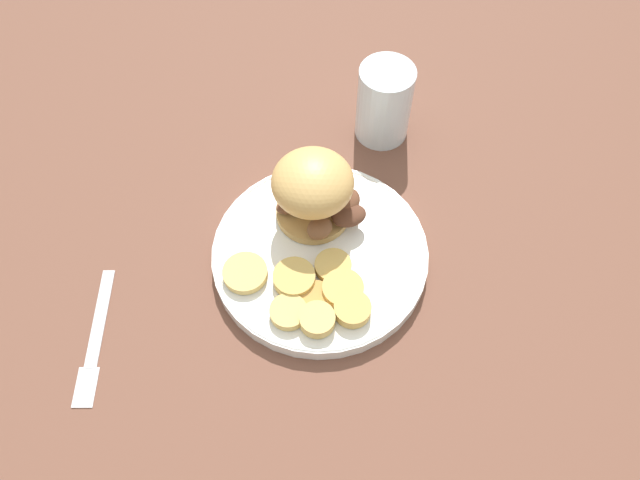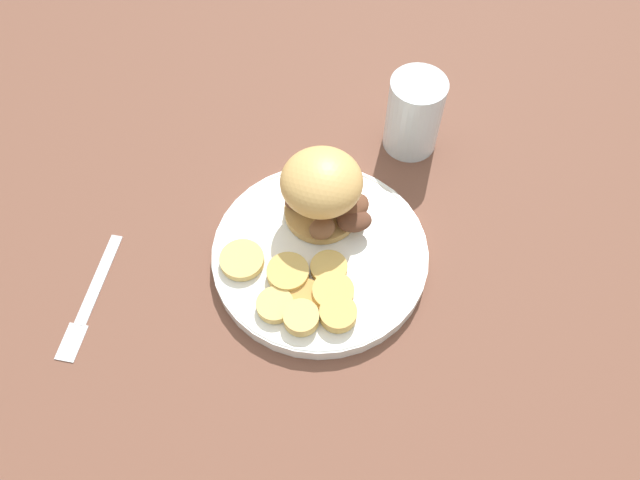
{
  "view_description": "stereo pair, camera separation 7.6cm",
  "coord_description": "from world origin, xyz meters",
  "views": [
    {
      "loc": [
        0.33,
        -0.21,
        0.7
      ],
      "look_at": [
        0.0,
        0.0,
        0.05
      ],
      "focal_mm": 35.0,
      "sensor_mm": 36.0,
      "label": 1
    },
    {
      "loc": [
        0.37,
        -0.14,
        0.7
      ],
      "look_at": [
        0.0,
        0.0,
        0.05
      ],
      "focal_mm": 35.0,
      "sensor_mm": 36.0,
      "label": 2
    }
  ],
  "objects": [
    {
      "name": "potato_round_2",
      "position": [
        0.08,
        -0.06,
        0.03
      ],
      "size": [
        0.04,
        0.04,
        0.02
      ],
      "primitive_type": "cylinder",
      "color": "#DBB766",
      "rests_on": "dinner_plate"
    },
    {
      "name": "potato_round_6",
      "position": [
        0.09,
        -0.01,
        0.03
      ],
      "size": [
        0.04,
        0.04,
        0.02
      ],
      "primitive_type": "cylinder",
      "color": "tan",
      "rests_on": "dinner_plate"
    },
    {
      "name": "potato_round_7",
      "position": [
        0.06,
        -0.04,
        0.03
      ],
      "size": [
        0.05,
        0.05,
        0.01
      ],
      "primitive_type": "cylinder",
      "color": "#BC8942",
      "rests_on": "dinner_plate"
    },
    {
      "name": "potato_round_4",
      "position": [
        0.03,
        0.0,
        0.03
      ],
      "size": [
        0.05,
        0.05,
        0.01
      ],
      "primitive_type": "cylinder",
      "color": "tan",
      "rests_on": "dinner_plate"
    },
    {
      "name": "potato_round_3",
      "position": [
        -0.02,
        -0.1,
        0.03
      ],
      "size": [
        0.06,
        0.06,
        0.01
      ],
      "primitive_type": "cylinder",
      "color": "#DBB766",
      "rests_on": "dinner_plate"
    },
    {
      "name": "potato_round_0",
      "position": [
        0.05,
        -0.08,
        0.03
      ],
      "size": [
        0.04,
        0.04,
        0.01
      ],
      "primitive_type": "cylinder",
      "color": "#DBB766",
      "rests_on": "dinner_plate"
    },
    {
      "name": "potato_round_1",
      "position": [
        0.02,
        -0.05,
        0.03
      ],
      "size": [
        0.05,
        0.05,
        0.01
      ],
      "primitive_type": "cylinder",
      "color": "tan",
      "rests_on": "dinner_plate"
    },
    {
      "name": "potato_round_5",
      "position": [
        0.06,
        -0.01,
        0.03
      ],
      "size": [
        0.05,
        0.05,
        0.01
      ],
      "primitive_type": "cylinder",
      "color": "tan",
      "rests_on": "dinner_plate"
    },
    {
      "name": "ground_plane",
      "position": [
        0.0,
        0.0,
        0.0
      ],
      "size": [
        4.0,
        4.0,
        0.0
      ],
      "primitive_type": "plane",
      "color": "brown"
    },
    {
      "name": "fork",
      "position": [
        -0.05,
        -0.29,
        0.0
      ],
      "size": [
        0.16,
        0.11,
        0.0
      ],
      "color": "silver",
      "rests_on": "ground_plane"
    },
    {
      "name": "dinner_plate",
      "position": [
        0.0,
        0.0,
        0.01
      ],
      "size": [
        0.27,
        0.27,
        0.02
      ],
      "color": "white",
      "rests_on": "ground_plane"
    },
    {
      "name": "drinking_glass",
      "position": [
        -0.13,
        0.19,
        0.06
      ],
      "size": [
        0.08,
        0.08,
        0.12
      ],
      "color": "silver",
      "rests_on": "ground_plane"
    },
    {
      "name": "sandwich",
      "position": [
        -0.05,
        0.02,
        0.08
      ],
      "size": [
        0.11,
        0.11,
        0.1
      ],
      "color": "tan",
      "rests_on": "dinner_plate"
    }
  ]
}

